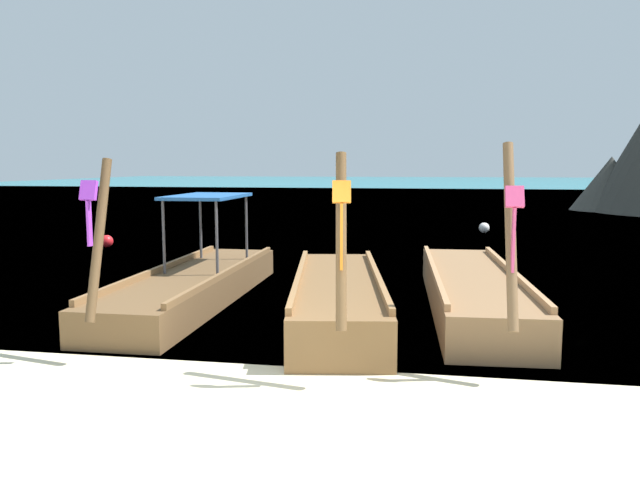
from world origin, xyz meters
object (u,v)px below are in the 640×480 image
(longtail_boat_violet_ribbon, at_px, (194,284))
(mooring_buoy_far, at_px, (484,228))
(mooring_buoy_near, at_px, (107,241))
(longtail_boat_orange_ribbon, at_px, (338,298))
(longtail_boat_pink_ribbon, at_px, (472,291))

(longtail_boat_violet_ribbon, bearing_deg, mooring_buoy_far, 63.69)
(longtail_boat_violet_ribbon, distance_m, mooring_buoy_far, 13.79)
(longtail_boat_violet_ribbon, distance_m, mooring_buoy_near, 8.30)
(longtail_boat_orange_ribbon, xyz_separation_m, longtail_boat_pink_ribbon, (2.15, 1.01, -0.02))
(longtail_boat_violet_ribbon, xyz_separation_m, mooring_buoy_near, (-5.24, 6.44, -0.14))
(longtail_boat_pink_ribbon, distance_m, mooring_buoy_near, 11.84)
(longtail_boat_violet_ribbon, relative_size, longtail_boat_orange_ribbon, 1.13)
(longtail_boat_orange_ribbon, bearing_deg, longtail_boat_violet_ribbon, 164.34)
(mooring_buoy_near, bearing_deg, longtail_boat_violet_ribbon, -50.84)
(longtail_boat_pink_ribbon, distance_m, mooring_buoy_far, 12.17)
(longtail_boat_violet_ribbon, distance_m, longtail_boat_orange_ribbon, 2.80)
(mooring_buoy_far, bearing_deg, mooring_buoy_near, -152.45)
(longtail_boat_pink_ribbon, height_order, mooring_buoy_far, longtail_boat_pink_ribbon)
(longtail_boat_orange_ribbon, relative_size, longtail_boat_pink_ribbon, 0.87)
(longtail_boat_pink_ribbon, relative_size, mooring_buoy_far, 18.06)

